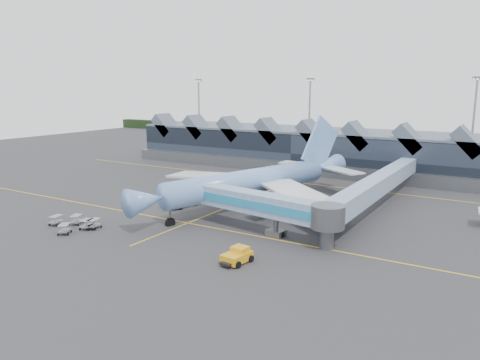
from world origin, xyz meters
The scene contains 10 objects.
ground centered at (0.00, 0.00, 0.00)m, with size 260.00×260.00×0.00m, color #2C2B2E.
taxi_stripes centered at (0.00, 10.00, 0.01)m, with size 120.00×60.00×0.01m.
tree_line_far centered at (0.00, 110.00, 2.00)m, with size 260.00×4.00×4.00m, color black.
terminal centered at (-5.07, 47.35, 4.88)m, with size 90.00×22.25×12.52m.
light_masts centered at (21.00, 62.80, 12.49)m, with size 132.40×42.56×22.45m.
main_airliner centered at (3.56, 6.12, 4.41)m, with size 38.89×45.74×14.99m.
jet_bridge centered at (12.95, -6.49, 3.96)m, with size 24.79×6.92×5.69m.
fuel_truck centered at (-6.57, 1.00, 1.83)m, with size 3.70×9.83×3.27m.
pushback_tug centered at (14.65, -17.69, 0.81)m, with size 2.95×4.27×1.79m.
baggage_carts centered at (-12.15, -18.36, 0.78)m, with size 7.75×6.31×1.39m.
Camera 1 is at (41.49, -61.04, 19.91)m, focal length 35.00 mm.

